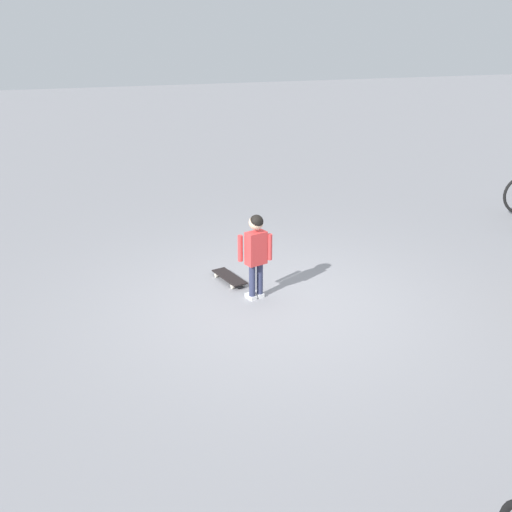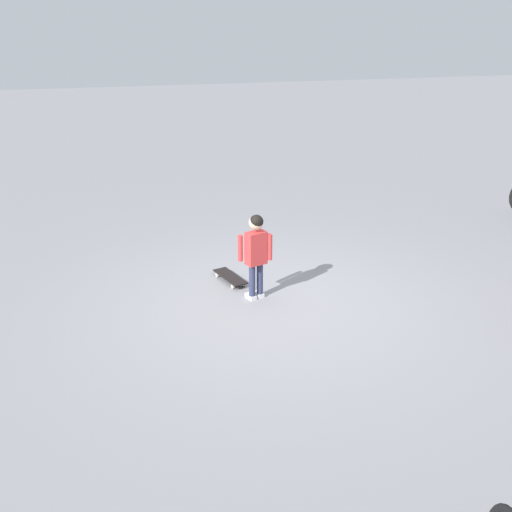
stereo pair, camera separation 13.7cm
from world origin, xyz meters
name	(u,v)px [view 2 (the right image)]	position (x,y,z in m)	size (l,w,h in m)	color
ground_plane	(276,304)	(0.00, 0.00, 0.00)	(50.00, 50.00, 0.00)	gray
child_person	(256,248)	(-0.22, -0.19, 0.66)	(0.23, 0.40, 1.06)	#2D3351
skateboard	(230,277)	(-0.80, -0.36, 0.06)	(0.63, 0.34, 0.07)	black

